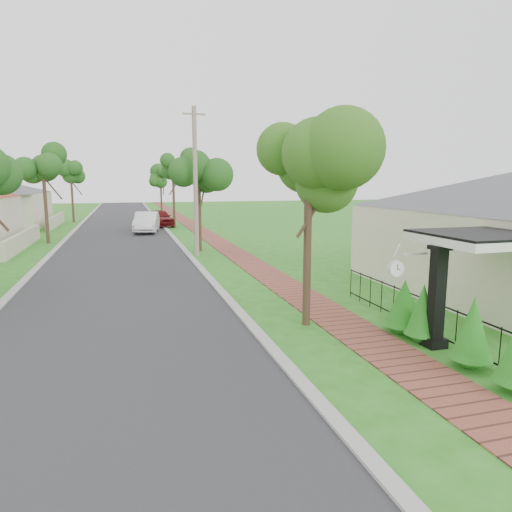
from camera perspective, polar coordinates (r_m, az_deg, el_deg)
name	(u,v)px	position (r m, az deg, el deg)	size (l,w,h in m)	color
ground	(244,351)	(11.15, -1.47, -11.78)	(160.00, 160.00, 0.00)	#296D1A
road	(120,245)	(30.34, -16.63, 1.35)	(7.00, 120.00, 0.02)	#28282B
kerb_right	(178,243)	(30.52, -9.76, 1.65)	(0.30, 120.00, 0.10)	#9E9E99
kerb_left	(58,247)	(30.61, -23.47, 1.03)	(0.30, 120.00, 0.10)	#9E9E99
sidewalk	(216,241)	(30.90, -4.96, 1.84)	(1.50, 120.00, 0.03)	brown
porch_post	(436,302)	(11.91, 21.62, -5.41)	(0.48, 0.48, 2.52)	black
picket_fence	(422,313)	(13.03, 20.01, -6.74)	(0.03, 8.02, 1.00)	black
street_trees	(120,174)	(36.92, -16.68, 9.76)	(10.70, 37.65, 5.89)	#382619
hedge_row	(448,324)	(11.51, 22.88, -7.81)	(0.93, 4.66, 1.90)	#125B15
parked_car_red	(159,218)	(41.79, -11.98, 4.67)	(1.78, 4.43, 1.51)	#5D0E10
parked_car_white	(147,222)	(37.09, -13.51, 4.10)	(1.68, 4.82, 1.59)	white
near_tree	(309,167)	(12.54, 6.63, 11.02)	(2.15, 2.15, 5.52)	#382619
utility_pole	(195,182)	(24.66, -7.57, 9.19)	(1.20, 0.24, 7.85)	gray
station_clock	(398,268)	(11.56, 17.28, -1.39)	(1.05, 0.13, 0.57)	white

